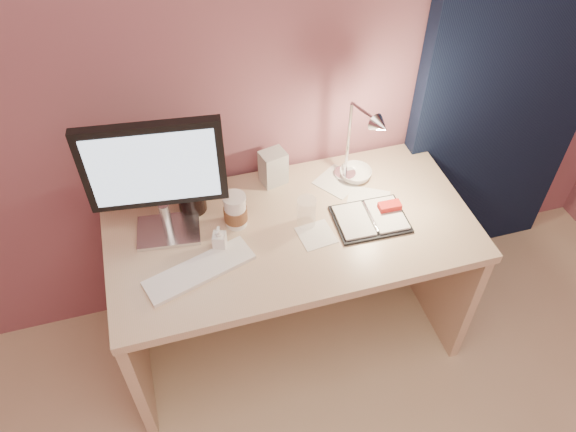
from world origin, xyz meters
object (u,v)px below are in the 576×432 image
object	(u,v)px
monitor	(156,172)
product_box	(273,167)
clear_cup	(306,212)
dark_jar	(191,194)
bowl	(355,174)
keyboard	(200,270)
desk_lamp	(349,144)
planner	(372,217)
coffee_cup	(235,211)
desk	(286,252)
lotion_bottle	(219,238)

from	to	relation	value
monitor	product_box	world-z (taller)	monitor
clear_cup	dark_jar	xyz separation A→B (m)	(-0.40, 0.20, 0.01)
bowl	product_box	distance (m)	0.34
monitor	keyboard	size ratio (longest dim) A/B	1.28
desk_lamp	monitor	bearing A→B (deg)	162.39
dark_jar	monitor	bearing A→B (deg)	-136.86
keyboard	planner	distance (m)	0.69
planner	product_box	size ratio (longest dim) A/B	1.89
coffee_cup	clear_cup	size ratio (longest dim) A/B	1.15
monitor	clear_cup	xyz separation A→B (m)	(0.51, -0.10, -0.24)
desk	keyboard	size ratio (longest dim) A/B	3.53
monitor	keyboard	bearing A→B (deg)	-63.20
monitor	keyboard	xyz separation A→B (m)	(0.08, -0.22, -0.30)
monitor	clear_cup	distance (m)	0.57
desk	planner	size ratio (longest dim) A/B	4.95
lotion_bottle	desk_lamp	distance (m)	0.60
monitor	planner	xyz separation A→B (m)	(0.76, -0.15, -0.29)
keyboard	clear_cup	distance (m)	0.45
desk	planner	xyz separation A→B (m)	(0.31, -0.12, 0.24)
product_box	dark_jar	bearing A→B (deg)	177.14
keyboard	desk	bearing A→B (deg)	9.73
coffee_cup	bowl	size ratio (longest dim) A/B	1.09
product_box	desk_lamp	xyz separation A→B (m)	(0.26, -0.14, 0.17)
desk_lamp	product_box	bearing A→B (deg)	132.48
dark_jar	product_box	distance (m)	0.35
dark_jar	desk_lamp	distance (m)	0.63
clear_cup	lotion_bottle	distance (m)	0.34
planner	keyboard	bearing A→B (deg)	-172.17
clear_cup	keyboard	bearing A→B (deg)	-164.54
clear_cup	bowl	xyz separation A→B (m)	(0.27, 0.19, -0.04)
keyboard	planner	bearing A→B (deg)	-11.31
monitor	clear_cup	bearing A→B (deg)	-4.09
desk	bowl	distance (m)	0.43
desk	dark_jar	xyz separation A→B (m)	(-0.34, 0.13, 0.30)
clear_cup	desk_lamp	world-z (taller)	desk_lamp
coffee_cup	lotion_bottle	size ratio (longest dim) A/B	1.39
planner	desk_lamp	distance (m)	0.30
desk	lotion_bottle	xyz separation A→B (m)	(-0.28, -0.10, 0.28)
desk	dark_jar	distance (m)	0.48
keyboard	product_box	size ratio (longest dim) A/B	2.66
bowl	desk_lamp	bearing A→B (deg)	-137.77
desk	desk_lamp	distance (m)	0.54
keyboard	bowl	xyz separation A→B (m)	(0.71, 0.31, 0.01)
coffee_cup	lotion_bottle	distance (m)	0.13
bowl	clear_cup	bearing A→B (deg)	-144.79
desk_lamp	lotion_bottle	bearing A→B (deg)	176.20
bowl	monitor	bearing A→B (deg)	-173.17
lotion_bottle	desk_lamp	world-z (taller)	desk_lamp
desk	dark_jar	bearing A→B (deg)	159.02
desk	planner	world-z (taller)	planner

